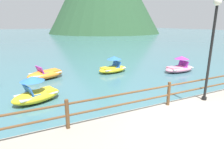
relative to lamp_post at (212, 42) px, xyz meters
name	(u,v)px	position (x,y,z in m)	size (l,w,h in m)	color
ground_plane	(47,40)	(-1.76, 38.70, -2.84)	(200.00, 200.00, 0.00)	#3D6B75
dock_railing	(169,91)	(-1.76, 0.25, -1.86)	(23.92, 0.12, 0.95)	brown
lamp_post	(212,42)	(0.00, 0.00, 0.00)	(0.28, 0.28, 4.04)	black
pedal_boat_0	(36,93)	(-6.39, 3.85, -2.43)	(2.44, 1.78, 1.25)	yellow
pedal_boat_1	(180,67)	(3.78, 5.18, -2.48)	(2.62, 1.18, 1.19)	pink
pedal_boat_2	(46,74)	(-5.53, 7.69, -2.54)	(2.67, 1.96, 0.88)	orange
pedal_boat_4	(113,67)	(-0.80, 7.24, -2.46)	(2.49, 1.53, 1.19)	yellow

